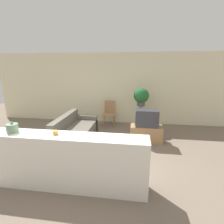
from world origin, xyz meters
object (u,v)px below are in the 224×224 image
object	(u,v)px
couch	(75,132)
potted_plant	(141,96)
wooden_chair	(109,112)
decorative_bowl	(12,128)
television	(147,118)

from	to	relation	value
couch	potted_plant	bearing A→B (deg)	34.12
wooden_chair	decorative_bowl	bearing A→B (deg)	-108.27
television	decorative_bowl	distance (m)	3.41
couch	wooden_chair	world-z (taller)	wooden_chair
television	wooden_chair	size ratio (longest dim) A/B	0.71
wooden_chair	television	bearing A→B (deg)	-45.77
potted_plant	couch	bearing A→B (deg)	-145.88
wooden_chair	potted_plant	bearing A→B (deg)	-12.72
decorative_bowl	television	bearing A→B (deg)	42.19
potted_plant	decorative_bowl	bearing A→B (deg)	-125.04
couch	decorative_bowl	world-z (taller)	decorative_bowl
decorative_bowl	couch	bearing A→B (deg)	78.87
television	wooden_chair	bearing A→B (deg)	134.23
potted_plant	decorative_bowl	size ratio (longest dim) A/B	3.06
couch	decorative_bowl	distance (m)	2.23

